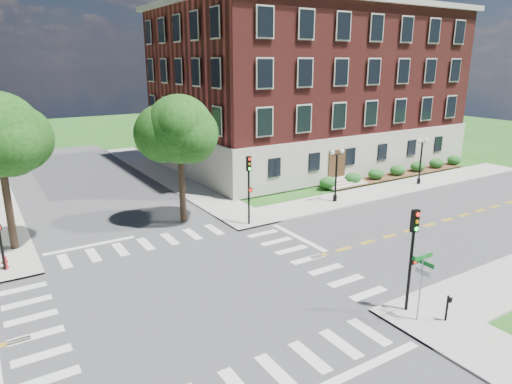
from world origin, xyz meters
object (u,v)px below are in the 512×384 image
traffic_signal_ne (249,181)px  street_sign_pole (422,274)px  twin_lamp_west (336,172)px  push_button_post (448,307)px  twin_lamp_east (421,158)px  traffic_signal_se (412,248)px  fire_hydrant (5,263)px

traffic_signal_ne → street_sign_pole: (-0.12, -14.42, -0.88)m
twin_lamp_west → push_button_post: size_ratio=3.53×
twin_lamp_west → twin_lamp_east: size_ratio=1.00×
twin_lamp_east → twin_lamp_west: bearing=-180.0°
traffic_signal_ne → push_button_post: (0.90, -15.14, -2.39)m
traffic_signal_se → twin_lamp_east: 23.73m
traffic_signal_se → twin_lamp_west: bearing=59.5°
twin_lamp_west → fire_hydrant: bearing=179.8°
twin_lamp_east → traffic_signal_se: bearing=-142.3°
twin_lamp_west → street_sign_pole: bearing=-119.9°
traffic_signal_se → traffic_signal_ne: bearing=90.7°
traffic_signal_ne → street_sign_pole: 14.45m
traffic_signal_ne → fire_hydrant: traffic_signal_ne is taller
traffic_signal_se → street_sign_pole: traffic_signal_se is taller
twin_lamp_west → twin_lamp_east: bearing=0.0°
twin_lamp_east → fire_hydrant: (-33.93, 0.08, -2.06)m
traffic_signal_se → push_button_post: size_ratio=4.00×
traffic_signal_ne → push_button_post: bearing=-86.6°
traffic_signal_ne → twin_lamp_west: traffic_signal_ne is taller
traffic_signal_se → fire_hydrant: bearing=136.1°
street_sign_pole → traffic_signal_se: bearing=71.4°
traffic_signal_se → traffic_signal_ne: (-0.16, 13.60, 0.00)m
twin_lamp_west → traffic_signal_ne: bearing=-174.1°
twin_lamp_west → fire_hydrant: 23.80m
twin_lamp_east → street_sign_pole: (-19.04, -15.34, -0.21)m
traffic_signal_se → twin_lamp_west: 16.84m
twin_lamp_west → fire_hydrant: twin_lamp_west is taller
street_sign_pole → fire_hydrant: street_sign_pole is taller
twin_lamp_west → push_button_post: twin_lamp_west is taller
twin_lamp_west → fire_hydrant: (-23.71, 0.09, -2.06)m
twin_lamp_east → push_button_post: size_ratio=3.53×
street_sign_pole → push_button_post: size_ratio=2.58×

